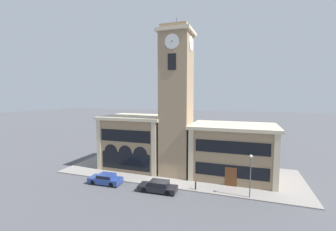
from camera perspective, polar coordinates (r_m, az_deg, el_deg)
ground_plane at (r=30.67m, az=-0.93°, el=-17.90°), size 300.00×300.00×0.00m
sidewalk_kerb at (r=36.42m, az=2.67°, el=-13.99°), size 35.66×13.01×0.15m
clock_tower at (r=33.22m, az=2.13°, el=3.37°), size 4.92×4.92×23.06m
town_hall_left_wing at (r=38.46m, az=-7.91°, el=-6.42°), size 10.84×8.57×8.61m
town_hall_right_wing at (r=34.57m, az=16.13°, el=-8.59°), size 12.12×8.57×7.79m
parked_car_near at (r=32.74m, az=-15.53°, el=-15.21°), size 4.55×2.08×1.38m
parked_car_mid at (r=29.33m, az=-2.48°, el=-17.47°), size 4.88×2.02×1.40m
street_lamp at (r=28.26m, az=20.23°, el=-12.62°), size 0.36×0.36×5.07m
bollard at (r=29.85m, az=7.03°, el=-17.22°), size 0.18×0.18×1.06m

